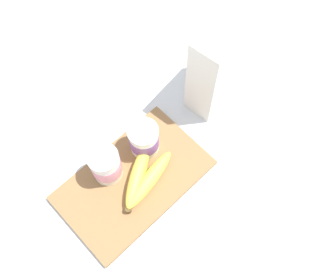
{
  "coord_description": "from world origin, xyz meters",
  "views": [
    {
      "loc": [
        -0.14,
        -0.26,
        0.84
      ],
      "look_at": [
        0.11,
        0.0,
        0.06
      ],
      "focal_mm": 39.77,
      "sensor_mm": 36.0,
      "label": 1
    }
  ],
  "objects_px": {
    "cereal_box": "(221,64)",
    "yogurt_cup_front": "(106,165)",
    "yogurt_cup_back": "(144,139)",
    "cutting_board": "(134,180)",
    "banana_bunch": "(143,177)"
  },
  "relations": [
    {
      "from": "yogurt_cup_back",
      "to": "banana_bunch",
      "type": "bearing_deg",
      "value": -134.31
    },
    {
      "from": "cutting_board",
      "to": "cereal_box",
      "type": "distance_m",
      "value": 0.34
    },
    {
      "from": "cereal_box",
      "to": "banana_bunch",
      "type": "distance_m",
      "value": 0.32
    },
    {
      "from": "cutting_board",
      "to": "yogurt_cup_back",
      "type": "bearing_deg",
      "value": 29.11
    },
    {
      "from": "yogurt_cup_front",
      "to": "banana_bunch",
      "type": "height_order",
      "value": "yogurt_cup_front"
    },
    {
      "from": "cutting_board",
      "to": "yogurt_cup_front",
      "type": "height_order",
      "value": "yogurt_cup_front"
    },
    {
      "from": "yogurt_cup_front",
      "to": "banana_bunch",
      "type": "distance_m",
      "value": 0.09
    },
    {
      "from": "banana_bunch",
      "to": "yogurt_cup_front",
      "type": "bearing_deg",
      "value": 122.9
    },
    {
      "from": "cutting_board",
      "to": "yogurt_cup_front",
      "type": "distance_m",
      "value": 0.08
    },
    {
      "from": "cereal_box",
      "to": "yogurt_cup_front",
      "type": "xyz_separation_m",
      "value": [
        -0.35,
        0.02,
        -0.06
      ]
    },
    {
      "from": "cereal_box",
      "to": "yogurt_cup_back",
      "type": "relative_size",
      "value": 2.71
    },
    {
      "from": "cereal_box",
      "to": "yogurt_cup_front",
      "type": "distance_m",
      "value": 0.36
    },
    {
      "from": "cereal_box",
      "to": "banana_bunch",
      "type": "bearing_deg",
      "value": -176.87
    },
    {
      "from": "yogurt_cup_back",
      "to": "banana_bunch",
      "type": "xyz_separation_m",
      "value": [
        -0.06,
        -0.06,
        -0.03
      ]
    },
    {
      "from": "cutting_board",
      "to": "yogurt_cup_front",
      "type": "relative_size",
      "value": 3.57
    }
  ]
}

